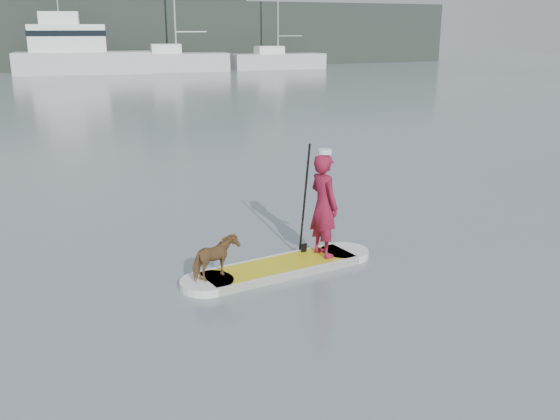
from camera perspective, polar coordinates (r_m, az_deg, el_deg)
name	(u,v)px	position (r m, az deg, el deg)	size (l,w,h in m)	color
ground	(35,333)	(8.51, -21.50, -10.45)	(140.00, 140.00, 0.00)	slate
paddleboard	(280,268)	(9.79, 0.00, -5.28)	(3.28, 1.10, 0.12)	gold
paddler	(324,205)	(9.92, 4.02, 0.42)	(0.61, 0.40, 1.67)	maroon
white_cap	(325,152)	(9.72, 4.12, 5.35)	(0.22, 0.22, 0.07)	silver
dog	(215,258)	(9.18, -5.92, -4.39)	(0.34, 0.74, 0.63)	#53351C
paddle	(304,212)	(10.08, 2.24, -0.22)	(0.10, 0.30, 2.00)	black
sailboat_e	(176,61)	(55.14, -9.50, 13.32)	(9.04, 4.20, 12.60)	beige
sailboat_f	(277,59)	(57.78, -0.25, 13.62)	(8.59, 3.06, 12.65)	beige
motor_yacht_a	(77,51)	(54.14, -18.10, 13.64)	(11.00, 4.96, 6.36)	beige
shore_building_east	(192,23)	(64.26, -8.08, 16.55)	(10.00, 4.00, 8.00)	#212A24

